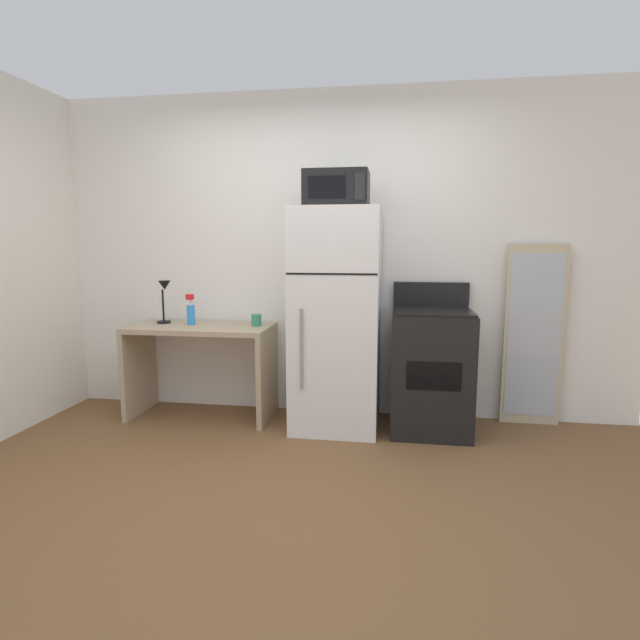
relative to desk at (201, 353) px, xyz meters
name	(u,v)px	position (x,y,z in m)	size (l,w,h in m)	color
ground_plane	(273,510)	(0.93, -1.36, -0.52)	(12.00, 12.00, 0.00)	brown
wall_back_white	(321,256)	(0.93, 0.34, 0.78)	(5.00, 0.10, 2.60)	white
desk	(201,353)	(0.00, 0.00, 0.00)	(1.14, 0.54, 0.75)	tan
desk_lamp	(164,294)	(-0.33, 0.06, 0.47)	(0.14, 0.12, 0.35)	black
coffee_mug	(256,320)	(0.45, 0.05, 0.28)	(0.08, 0.08, 0.10)	#338C66
spray_bottle	(191,313)	(-0.09, 0.03, 0.33)	(0.06, 0.06, 0.25)	#2D8CEA
refrigerator	(336,320)	(1.11, -0.05, 0.31)	(0.64, 0.66, 1.66)	white
microwave	(337,189)	(1.11, -0.07, 1.27)	(0.46, 0.35, 0.26)	black
oven_range	(431,369)	(1.82, -0.03, -0.06)	(0.58, 0.61, 1.10)	black
leaning_mirror	(534,336)	(2.60, 0.23, 0.18)	(0.44, 0.03, 1.40)	#C6B793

